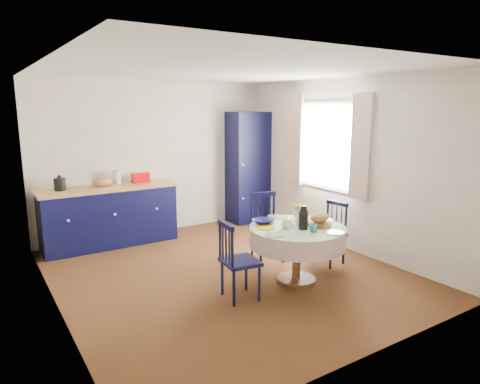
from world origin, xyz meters
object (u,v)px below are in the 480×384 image
at_px(chair_far, 267,226).
at_px(kitchen_counter, 109,215).
at_px(dining_table, 298,236).
at_px(mug_c, 299,215).
at_px(cobalt_bowl, 263,222).
at_px(chair_left, 237,260).
at_px(chair_right, 330,233).
at_px(mug_d, 272,219).
at_px(mug_b, 313,228).
at_px(pantry_cabinet, 248,167).
at_px(mug_a, 287,225).

bearing_deg(chair_far, kitchen_counter, 144.37).
xyz_separation_m(kitchen_counter, chair_far, (1.64, -1.83, 0.00)).
relative_size(dining_table, mug_c, 9.96).
bearing_deg(cobalt_bowl, chair_far, 49.14).
xyz_separation_m(chair_left, chair_right, (1.66, 0.27, -0.02)).
height_order(kitchen_counter, mug_d, kitchen_counter).
height_order(chair_left, chair_right, chair_left).
xyz_separation_m(mug_b, cobalt_bowl, (-0.28, 0.59, -0.02)).
bearing_deg(kitchen_counter, chair_right, -46.78).
relative_size(kitchen_counter, mug_b, 21.70).
relative_size(pantry_cabinet, chair_right, 2.40).
bearing_deg(pantry_cabinet, chair_left, -124.99).
xyz_separation_m(kitchen_counter, chair_left, (0.62, -2.67, -0.02)).
xyz_separation_m(mug_d, cobalt_bowl, (-0.11, 0.04, -0.02)).
distance_m(dining_table, chair_right, 0.85).
distance_m(pantry_cabinet, mug_a, 2.96).
bearing_deg(dining_table, mug_c, 48.01).
relative_size(chair_left, mug_b, 9.42).
bearing_deg(chair_far, chair_left, -127.80).
relative_size(mug_a, mug_d, 1.09).
xyz_separation_m(mug_a, mug_c, (0.41, 0.26, 0.00)).
xyz_separation_m(pantry_cabinet, cobalt_bowl, (-1.36, -2.36, -0.28)).
distance_m(mug_c, cobalt_bowl, 0.53).
height_order(mug_a, mug_b, mug_a).
bearing_deg(mug_a, kitchen_counter, 116.72).
relative_size(pantry_cabinet, mug_b, 21.34).
xyz_separation_m(chair_far, cobalt_bowl, (-0.43, -0.50, 0.25)).
distance_m(mug_d, cobalt_bowl, 0.12).
height_order(chair_far, mug_c, chair_far).
bearing_deg(mug_d, chair_far, 59.44).
relative_size(chair_right, cobalt_bowl, 3.61).
height_order(dining_table, mug_b, dining_table).
bearing_deg(cobalt_bowl, mug_a, -69.00).
bearing_deg(kitchen_counter, chair_far, -48.43).
height_order(kitchen_counter, chair_far, kitchen_counter).
bearing_deg(kitchen_counter, dining_table, -61.15).
relative_size(mug_a, cobalt_bowl, 0.49).
bearing_deg(pantry_cabinet, chair_far, -115.85).
xyz_separation_m(pantry_cabinet, mug_d, (-1.25, -2.40, -0.26)).
xyz_separation_m(chair_right, mug_b, (-0.79, -0.52, 0.31)).
relative_size(chair_right, mug_a, 7.34).
bearing_deg(mug_a, pantry_cabinet, 65.12).
height_order(kitchen_counter, chair_left, kitchen_counter).
bearing_deg(mug_c, pantry_cabinet, 70.95).
relative_size(chair_far, mug_d, 8.91).
relative_size(kitchen_counter, mug_a, 17.88).
distance_m(kitchen_counter, mug_b, 3.29).
bearing_deg(mug_d, mug_b, -73.57).
distance_m(chair_far, cobalt_bowl, 0.70).
height_order(kitchen_counter, cobalt_bowl, kitchen_counter).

